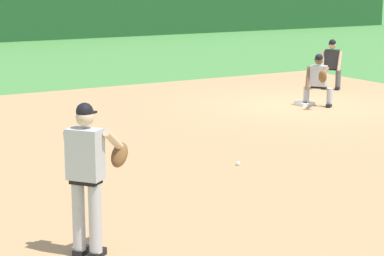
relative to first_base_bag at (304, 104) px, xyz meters
name	(u,v)px	position (x,y,z in m)	size (l,w,h in m)	color
ground_plane	(304,105)	(0.00, 0.00, -0.04)	(160.00, 160.00, 0.00)	#47843D
infield_dirt_patch	(236,153)	(-4.43, -3.48, -0.04)	(18.00, 18.00, 0.01)	tan
first_base_bag	(304,104)	(0.00, 0.00, 0.00)	(0.38, 0.38, 0.09)	white
baseball	(238,163)	(-4.90, -4.25, -0.01)	(0.07, 0.07, 0.07)	white
pitcher	(88,170)	(-8.83, -6.96, 1.01)	(0.85, 0.57, 1.86)	black
first_baseman	(319,78)	(0.15, -0.34, 0.69)	(0.79, 1.06, 1.34)	black
umpire	(332,62)	(2.37, 1.73, 0.75)	(0.65, 0.68, 1.46)	black
outfield_wall	(27,15)	(0.00, 22.00, 1.26)	(48.00, 0.50, 2.60)	#1E4C23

